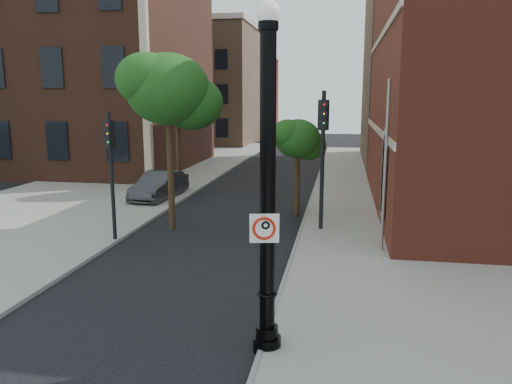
% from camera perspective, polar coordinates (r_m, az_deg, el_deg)
% --- Properties ---
extents(ground, '(120.00, 120.00, 0.00)m').
position_cam_1_polar(ground, '(10.70, -10.80, -16.82)').
color(ground, black).
rests_on(ground, ground).
extents(sidewalk_right, '(8.00, 60.00, 0.12)m').
position_cam_1_polar(sidewalk_right, '(19.61, 16.99, -4.04)').
color(sidewalk_right, gray).
rests_on(sidewalk_right, ground).
extents(sidewalk_left, '(10.00, 50.00, 0.12)m').
position_cam_1_polar(sidewalk_left, '(29.99, -14.84, 1.12)').
color(sidewalk_left, gray).
rests_on(sidewalk_left, ground).
extents(curb_edge, '(0.10, 60.00, 0.14)m').
position_cam_1_polar(curb_edge, '(19.50, 5.38, -3.66)').
color(curb_edge, gray).
rests_on(curb_edge, ground).
extents(victorian_building, '(18.60, 14.60, 17.95)m').
position_cam_1_polar(victorian_building, '(38.35, -21.54, 15.81)').
color(victorian_building, '#542E1F').
rests_on(victorian_building, ground).
extents(bg_building_tan_a, '(12.00, 12.00, 12.00)m').
position_cam_1_polar(bg_building_tan_a, '(55.06, -6.55, 11.87)').
color(bg_building_tan_a, '#87634A').
rests_on(bg_building_tan_a, ground).
extents(bg_building_red, '(12.00, 12.00, 10.00)m').
position_cam_1_polar(bg_building_red, '(68.60, -3.18, 10.86)').
color(bg_building_red, maroon).
rests_on(bg_building_red, ground).
extents(lamppost, '(0.56, 0.56, 6.58)m').
position_cam_1_polar(lamppost, '(9.28, 1.33, -0.92)').
color(lamppost, black).
rests_on(lamppost, ground).
extents(no_parking_sign, '(0.54, 0.14, 0.55)m').
position_cam_1_polar(no_parking_sign, '(9.24, 0.97, -4.14)').
color(no_parking_sign, white).
rests_on(no_parking_sign, ground).
extents(parked_car, '(1.73, 4.25, 1.37)m').
position_cam_1_polar(parked_car, '(24.69, -10.98, 0.73)').
color(parked_car, '#2E2F33').
rests_on(parked_car, ground).
extents(traffic_signal_left, '(0.36, 0.39, 4.44)m').
position_cam_1_polar(traffic_signal_left, '(17.34, -16.28, 3.98)').
color(traffic_signal_left, black).
rests_on(traffic_signal_left, ground).
extents(traffic_signal_right, '(0.40, 0.45, 5.15)m').
position_cam_1_polar(traffic_signal_right, '(18.13, 7.67, 6.11)').
color(traffic_signal_right, black).
rests_on(traffic_signal_right, ground).
extents(utility_pole, '(0.11, 0.11, 5.47)m').
position_cam_1_polar(utility_pole, '(15.99, 14.53, 2.60)').
color(utility_pole, '#999999').
rests_on(utility_pole, ground).
extents(street_tree_a, '(3.60, 3.26, 6.49)m').
position_cam_1_polar(street_tree_a, '(18.65, -9.84, 11.28)').
color(street_tree_a, black).
rests_on(street_tree_a, ground).
extents(street_tree_b, '(3.18, 2.88, 5.73)m').
position_cam_1_polar(street_tree_b, '(26.09, -8.90, 9.81)').
color(street_tree_b, black).
rests_on(street_tree_b, ground).
extents(street_tree_c, '(2.24, 2.03, 4.04)m').
position_cam_1_polar(street_tree_c, '(20.78, 4.87, 5.94)').
color(street_tree_c, black).
rests_on(street_tree_c, ground).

